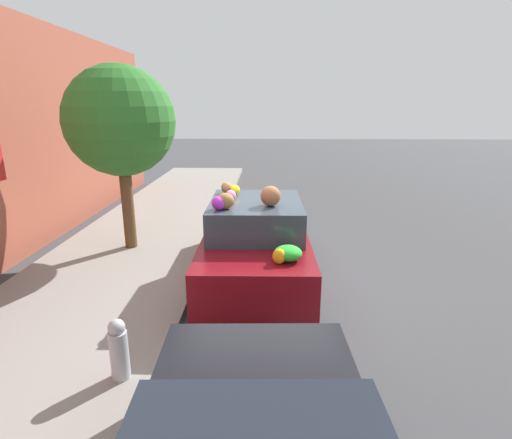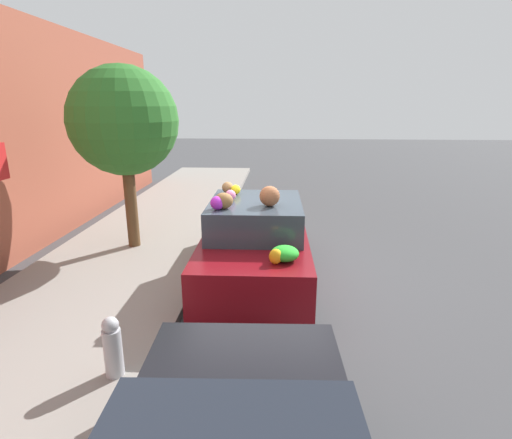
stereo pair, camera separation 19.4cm
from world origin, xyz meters
The scene contains 5 objects.
ground_plane centered at (0.00, 0.00, 0.00)m, with size 60.00×60.00×0.00m, color #424244.
sidewalk_curb centered at (0.00, 2.70, 0.07)m, with size 24.00×3.20×0.14m.
street_tree centered at (1.32, 2.74, 2.68)m, with size 2.11×2.11×3.61m.
fire_hydrant centered at (-2.81, 1.48, 0.49)m, with size 0.20×0.20×0.70m.
art_car centered at (-0.02, 0.10, 0.78)m, with size 3.97×1.76×1.81m.
Camera 1 is at (-6.47, -0.10, 3.01)m, focal length 28.00 mm.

